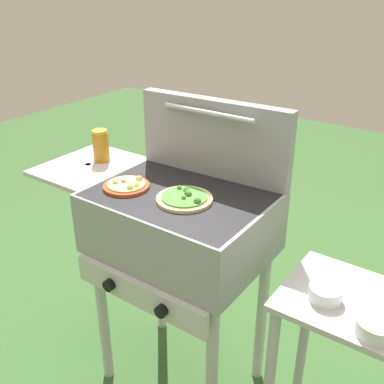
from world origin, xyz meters
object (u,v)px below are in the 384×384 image
object	(u,v)px
grill	(177,227)
topping_bowl_far	(376,328)
pizza_veggie	(185,198)
topping_bowl_near	(325,293)
pizza_cheese	(127,185)
sauce_jar	(101,146)
prep_table	(346,351)

from	to	relation	value
grill	topping_bowl_far	bearing A→B (deg)	-7.82
pizza_veggie	topping_bowl_near	xyz separation A→B (m)	(0.53, -0.01, -0.16)
pizza_veggie	pizza_cheese	world-z (taller)	same
sauce_jar	topping_bowl_far	distance (m)	1.24
prep_table	topping_bowl_near	distance (m)	0.24
pizza_veggie	grill	bearing A→B (deg)	151.16
pizza_veggie	sauce_jar	xyz separation A→B (m)	(-0.51, 0.10, 0.06)
pizza_veggie	prep_table	distance (m)	0.73
grill	pizza_cheese	xyz separation A→B (m)	(-0.18, -0.07, 0.15)
pizza_veggie	pizza_cheese	bearing A→B (deg)	-170.65
grill	pizza_veggie	size ratio (longest dim) A/B	4.81
pizza_cheese	sauce_jar	size ratio (longest dim) A/B	1.27
sauce_jar	topping_bowl_far	bearing A→B (deg)	-8.04
pizza_veggie	prep_table	world-z (taller)	pizza_veggie
pizza_cheese	sauce_jar	distance (m)	0.31
topping_bowl_near	topping_bowl_far	distance (m)	0.18
sauce_jar	pizza_veggie	bearing A→B (deg)	-11.05
pizza_veggie	topping_bowl_far	xyz separation A→B (m)	(0.70, -0.07, -0.16)
pizza_veggie	prep_table	bearing A→B (deg)	3.46
topping_bowl_near	sauce_jar	bearing A→B (deg)	174.00
pizza_cheese	pizza_veggie	bearing A→B (deg)	9.35
sauce_jar	topping_bowl_near	bearing A→B (deg)	-6.00
topping_bowl_near	topping_bowl_far	world-z (taller)	same
topping_bowl_far	sauce_jar	bearing A→B (deg)	171.96
pizza_veggie	topping_bowl_far	world-z (taller)	pizza_veggie
grill	topping_bowl_near	bearing A→B (deg)	-4.18
pizza_veggie	prep_table	size ratio (longest dim) A/B	0.28
sauce_jar	prep_table	bearing A→B (deg)	-3.14
prep_table	topping_bowl_far	bearing A→B (deg)	-51.79
pizza_cheese	topping_bowl_near	distance (m)	0.79
pizza_veggie	topping_bowl_far	distance (m)	0.72
sauce_jar	topping_bowl_near	xyz separation A→B (m)	(1.04, -0.11, -0.22)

